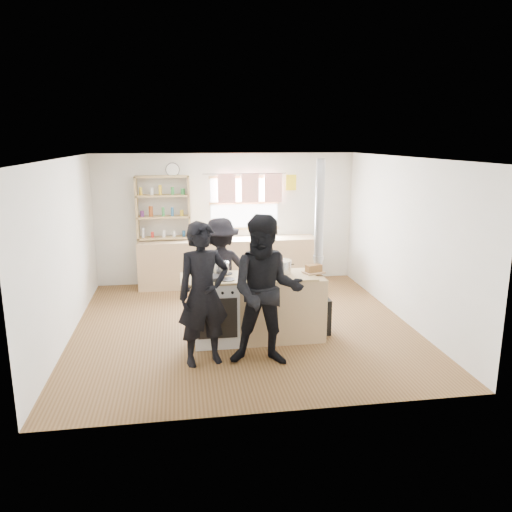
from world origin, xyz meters
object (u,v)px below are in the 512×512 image
skillet_greens (212,278)px  person_near_right (266,291)px  stockpot_stove (220,268)px  person_near_left (203,294)px  person_far (221,270)px  roast_tray (257,274)px  cooking_island (258,308)px  flue_heater (317,290)px  stockpot_counter (281,267)px  thermos (271,230)px  bread_board (314,269)px

skillet_greens → person_near_right: person_near_right is taller
stockpot_stove → person_near_left: 0.85m
person_far → stockpot_stove: bearing=74.0°
roast_tray → skillet_greens: bearing=-173.7°
cooking_island → flue_heater: 0.90m
flue_heater → person_near_right: (-0.90, -0.90, 0.30)m
stockpot_counter → person_near_right: (-0.36, -0.84, -0.08)m
skillet_greens → roast_tray: (0.62, 0.07, 0.01)m
person_near_left → person_far: (0.33, 1.49, -0.10)m
cooking_island → skillet_greens: size_ratio=5.33×
stockpot_stove → person_near_right: size_ratio=0.13×
cooking_island → roast_tray: roast_tray is taller
thermos → bread_board: bearing=-87.8°
person_far → stockpot_counter: bearing=124.1°
stockpot_counter → person_far: 1.13m
thermos → person_near_left: size_ratio=0.16×
thermos → flue_heater: bearing=-85.7°
stockpot_stove → skillet_greens: bearing=-117.6°
cooking_island → skillet_greens: 0.82m
thermos → roast_tray: 2.90m
thermos → roast_tray: thermos is taller
thermos → bread_board: (0.11, -2.76, -0.06)m
flue_heater → person_near_left: bearing=-155.3°
thermos → person_near_right: size_ratio=0.15×
stockpot_counter → thermos: bearing=82.8°
skillet_greens → cooking_island: bearing=9.4°
stockpot_stove → person_far: (0.06, 0.69, -0.21)m
person_near_left → person_near_right: person_near_right is taller
thermos → roast_tray: bearing=-104.0°
bread_board → cooking_island: bearing=-179.1°
thermos → skillet_greens: thermos is taller
person_near_left → stockpot_stove: bearing=55.6°
skillet_greens → person_far: bearing=78.4°
skillet_greens → person_near_right: size_ratio=0.20×
stockpot_counter → bread_board: (0.45, -0.05, -0.04)m
thermos → flue_heater: 2.69m
stockpot_stove → person_near_right: 1.05m
skillet_greens → stockpot_stove: size_ratio=1.50×
bread_board → thermos: bearing=92.2°
roast_tray → person_near_left: 0.98m
skillet_greens → flue_heater: bearing=8.4°
stockpot_stove → bread_board: stockpot_stove is taller
thermos → cooking_island: bearing=-103.7°
stockpot_stove → person_near_left: bearing=-109.0°
stockpot_counter → person_near_left: 1.33m
skillet_greens → bread_board: bearing=4.8°
bread_board → flue_heater: flue_heater is taller
stockpot_counter → flue_heater: flue_heater is taller
roast_tray → person_far: person_far is taller
bread_board → person_near_left: size_ratio=0.18×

